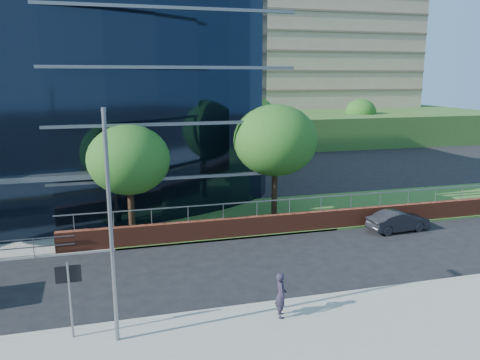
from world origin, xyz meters
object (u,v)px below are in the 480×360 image
object	(u,v)px
tree_dist_e	(256,113)
parked_car	(398,221)
street_sign	(69,284)
pedestrian	(281,295)
tree_far_d	(275,140)
tree_dist_f	(361,112)
streetlight_east	(110,221)
tree_far_c	(129,160)

from	to	relation	value
tree_dist_e	parked_car	distance (m)	34.31
street_sign	pedestrian	bearing A→B (deg)	-4.23
tree_far_d	pedestrian	world-z (taller)	tree_far_d
pedestrian	parked_car	bearing A→B (deg)	-42.36
tree_dist_e	tree_dist_f	size ratio (longest dim) A/B	1.08
streetlight_east	pedestrian	distance (m)	6.92
tree_dist_e	streetlight_east	distance (m)	45.85
tree_dist_e	pedestrian	distance (m)	43.95
tree_far_d	streetlight_east	world-z (taller)	streetlight_east
pedestrian	tree_far_c	bearing A→B (deg)	34.12
street_sign	parked_car	size ratio (longest dim) A/B	0.74
pedestrian	tree_dist_f	bearing A→B (deg)	-22.51
tree_far_d	tree_dist_e	xyz separation A→B (m)	(8.00, 30.00, -0.65)
parked_car	streetlight_east	bearing A→B (deg)	112.20
streetlight_east	tree_far_d	bearing A→B (deg)	50.60
tree_far_d	pedestrian	xyz separation A→B (m)	(-3.98, -12.14, -4.15)
tree_dist_e	tree_dist_f	bearing A→B (deg)	7.13
tree_far_d	street_sign	bearing A→B (deg)	-134.78
parked_car	pedestrian	bearing A→B (deg)	123.72
streetlight_east	pedestrian	world-z (taller)	streetlight_east
tree_far_d	tree_dist_e	distance (m)	31.06
tree_dist_e	streetlight_east	bearing A→B (deg)	-113.11
street_sign	tree_far_d	world-z (taller)	tree_far_d
tree_far_c	tree_dist_e	distance (m)	35.36
parked_car	pedestrian	xyz separation A→B (m)	(-10.43, -8.09, 0.41)
tree_far_d	pedestrian	size ratio (longest dim) A/B	4.22
streetlight_east	parked_car	xyz separation A→B (m)	(16.46, 8.12, -3.82)
street_sign	tree_far_c	world-z (taller)	tree_far_c
tree_dist_e	streetlight_east	xyz separation A→B (m)	(-18.00, -42.17, -0.10)
tree_dist_f	streetlight_east	size ratio (longest dim) A/B	0.76
street_sign	tree_dist_e	xyz separation A→B (m)	(19.50, 41.59, 2.39)
tree_dist_e	parked_car	bearing A→B (deg)	-92.60
streetlight_east	tree_far_c	bearing A→B (deg)	84.89
tree_dist_f	streetlight_east	xyz separation A→B (m)	(-34.00, -44.17, 0.23)
street_sign	streetlight_east	distance (m)	2.80
pedestrian	streetlight_east	bearing A→B (deg)	100.15
tree_dist_e	pedestrian	xyz separation A→B (m)	(-11.98, -42.14, -3.50)
street_sign	pedestrian	distance (m)	7.62
tree_dist_e	tree_far_d	bearing A→B (deg)	-104.93
streetlight_east	pedestrian	size ratio (longest dim) A/B	4.53
tree_dist_e	streetlight_east	size ratio (longest dim) A/B	0.81
street_sign	tree_dist_e	world-z (taller)	tree_dist_e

